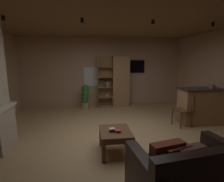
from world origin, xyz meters
The scene contains 19 objects.
floor centered at (0.00, 0.00, -0.01)m, with size 6.36×6.15×0.02m, color tan.
wall_back centered at (0.00, 3.11, 1.33)m, with size 6.48×0.06×2.67m, color tan.
ceiling centered at (0.00, 0.00, 2.68)m, with size 6.36×6.15×0.02m, color brown.
window_pane_back centered at (-0.41, 3.07, 1.16)m, with size 0.69×0.01×0.74m, color white.
bookshelf_cabinet centered at (0.59, 2.83, 0.96)m, with size 1.24×0.41×1.95m.
kitchen_bar_counter centered at (2.73, 0.63, 0.52)m, with size 1.48×0.59×1.02m.
tissue_box centered at (2.86, 0.56, 1.08)m, with size 0.12×0.12×0.11m, color #995972.
leather_couch centered at (0.69, -1.91, 0.32)m, with size 1.54×1.03×0.84m.
coffee_table centered at (-0.08, -0.66, 0.37)m, with size 0.60×0.69×0.46m.
table_book_0 centered at (-0.15, -0.68, 0.47)m, with size 0.11×0.09×0.02m, color black.
table_book_1 centered at (-0.03, -0.74, 0.49)m, with size 0.11×0.10×0.02m, color #B22D2D.
table_book_2 centered at (-0.15, -0.70, 0.51)m, with size 0.11×0.09×0.02m, color beige.
dining_chair centered at (2.04, 0.49, 0.53)m, with size 0.49×0.49×0.92m.
potted_floor_plant centered at (-0.72, 2.60, 0.48)m, with size 0.33×0.32×0.91m.
wall_mounted_tv centered at (1.23, 3.04, 1.56)m, with size 0.90×0.06×0.51m.
track_light_spot_0 centered at (-2.16, -0.06, 2.60)m, with size 0.07×0.07×0.09m, color black.
track_light_spot_1 centered at (-0.67, -0.06, 2.60)m, with size 0.07×0.07×0.09m, color black.
track_light_spot_2 centered at (0.80, -0.12, 2.60)m, with size 0.07×0.07×0.09m, color black.
track_light_spot_3 centered at (2.21, -0.07, 2.60)m, with size 0.07×0.07×0.09m, color black.
Camera 1 is at (-0.57, -3.76, 1.80)m, focal length 27.46 mm.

